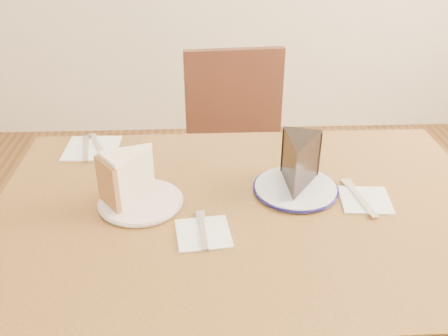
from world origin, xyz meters
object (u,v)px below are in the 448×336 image
(plate_cream, at_px, (141,202))
(carrot_cake, at_px, (132,176))
(plate_navy, at_px, (296,188))
(chocolate_cake, at_px, (298,166))
(table, at_px, (243,239))
(chair_far, at_px, (238,162))

(plate_cream, distance_m, carrot_cake, 0.07)
(plate_navy, relative_size, chocolate_cake, 1.51)
(plate_cream, distance_m, plate_navy, 0.38)
(plate_cream, relative_size, carrot_cake, 1.61)
(plate_cream, relative_size, chocolate_cake, 1.44)
(table, distance_m, plate_cream, 0.27)
(carrot_cake, height_order, chocolate_cake, chocolate_cake)
(carrot_cake, bearing_deg, table, 44.43)
(plate_navy, distance_m, chocolate_cake, 0.06)
(plate_navy, xyz_separation_m, chocolate_cake, (0.00, 0.00, 0.06))
(table, bearing_deg, chocolate_cake, 25.56)
(plate_navy, bearing_deg, plate_cream, -173.63)
(chocolate_cake, bearing_deg, carrot_cake, 19.25)
(plate_cream, bearing_deg, table, -5.19)
(chair_far, bearing_deg, chocolate_cake, 95.24)
(chair_far, bearing_deg, plate_navy, 95.09)
(plate_navy, xyz_separation_m, carrot_cake, (-0.40, -0.02, 0.06))
(table, xyz_separation_m, carrot_cake, (-0.26, 0.04, 0.17))
(plate_navy, bearing_deg, chair_far, 99.41)
(table, height_order, chocolate_cake, chocolate_cake)
(carrot_cake, relative_size, chocolate_cake, 0.89)
(chair_far, height_order, chocolate_cake, chair_far)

